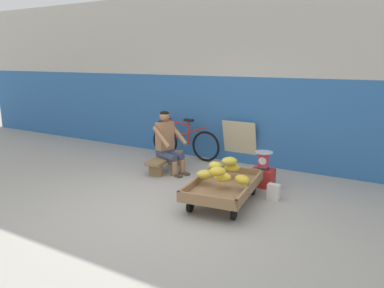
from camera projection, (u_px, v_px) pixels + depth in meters
name	position (u px, v px, depth m)	size (l,w,h in m)	color
ground_plane	(161.00, 209.00, 5.24)	(80.00, 80.00, 0.00)	#A39E93
back_wall	(245.00, 78.00, 7.34)	(16.00, 0.30, 3.40)	#2D609E
banana_cart	(224.00, 187.00, 5.43)	(1.01, 1.53, 0.36)	#8E6B47
banana_pile	(223.00, 171.00, 5.48)	(0.92, 0.92, 0.26)	gold
low_bench	(165.00, 160.00, 7.04)	(0.45, 1.13, 0.27)	olive
vendor_seated	(168.00, 142.00, 6.89)	(0.73, 0.60, 1.14)	#9E704C
plastic_crate	(263.00, 178.00, 6.16)	(0.36, 0.28, 0.30)	red
weighing_scale	(263.00, 160.00, 6.09)	(0.30, 0.30, 0.29)	#28282D
bicycle_near_left	(185.00, 142.00, 7.87)	(1.66, 0.48, 0.86)	black
sign_board	(240.00, 142.00, 7.45)	(0.70, 0.24, 0.88)	#C6B289
shopping_bag	(274.00, 192.00, 5.59)	(0.18, 0.12, 0.24)	silver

